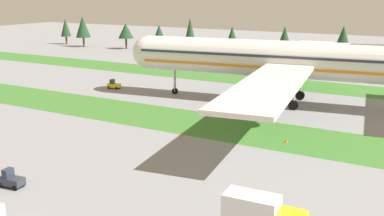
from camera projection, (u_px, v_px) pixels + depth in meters
grass_strip_near at (196, 123)px, 69.31m from camera, size 320.00×12.36×0.01m
grass_strip_far at (274, 82)px, 100.44m from camera, size 320.00×12.36×0.01m
airliner at (286, 59)px, 79.28m from camera, size 60.46×74.79×22.53m
baggage_tug at (11, 180)px, 46.33m from camera, size 2.73×1.58×1.97m
catering_truck at (262, 215)px, 36.58m from camera, size 7.06×2.63×3.58m
pushback_tractor at (114, 85)px, 93.55m from camera, size 2.75×1.63×1.97m
ground_crew_marshaller at (223, 215)px, 38.77m from camera, size 0.36×0.56×1.74m
taxiway_marker_0 at (286, 140)px, 60.23m from camera, size 0.44×0.44×0.57m
taxiway_marker_1 at (182, 134)px, 63.04m from camera, size 0.44×0.44×0.62m
distant_tree_line at (349, 41)px, 120.12m from camera, size 194.95×11.08×11.79m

